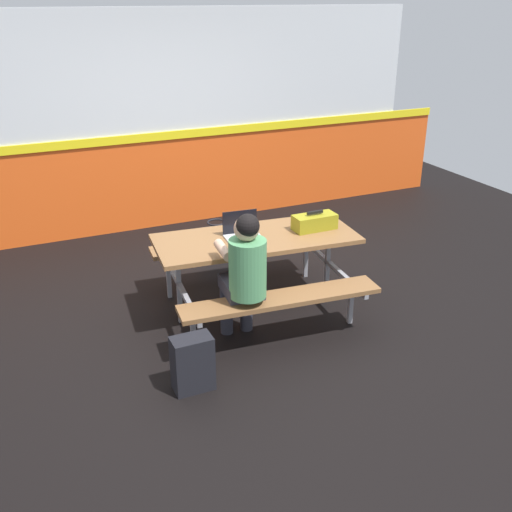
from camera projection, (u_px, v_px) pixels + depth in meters
ground_plane at (248, 312)px, 5.59m from camera, size 10.00×10.00×0.02m
accent_backdrop at (163, 127)px, 7.23m from camera, size 8.00×0.14×2.60m
picnic_table_main at (256, 254)px, 5.39m from camera, size 1.87×1.70×0.74m
student_nearer at (245, 269)px, 4.77m from camera, size 0.39×0.54×1.21m
laptop_silver at (242, 232)px, 5.30m from camera, size 0.34×0.25×0.22m
toolbox_grey at (315, 222)px, 5.46m from camera, size 0.40×0.18×0.18m
backpack_dark at (192, 363)px, 4.42m from camera, size 0.30×0.22×0.44m
tote_bag_bright at (217, 241)px, 6.65m from camera, size 0.34×0.21×0.43m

